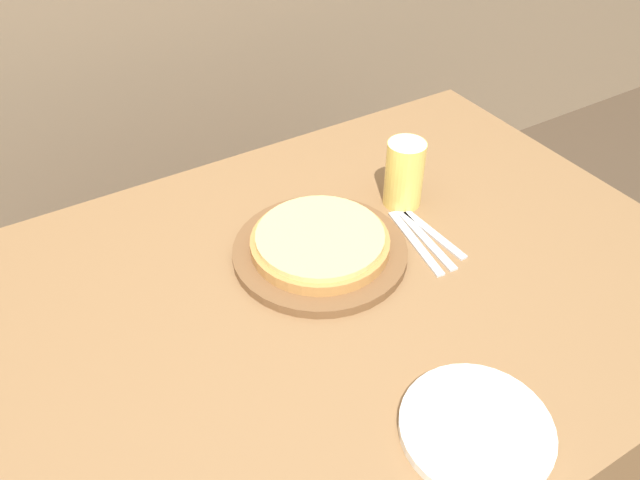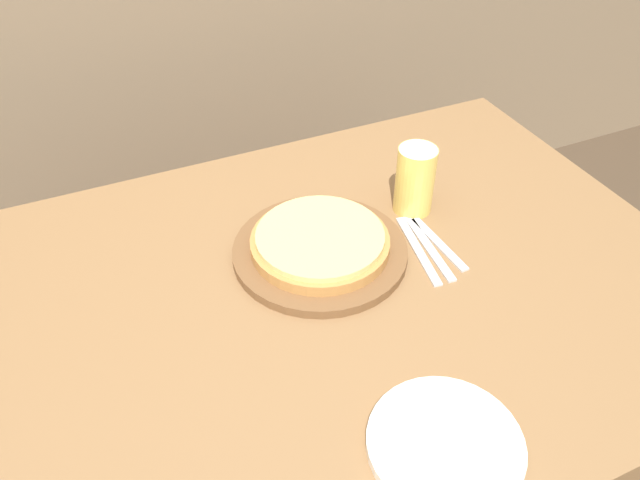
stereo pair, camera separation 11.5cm
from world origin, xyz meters
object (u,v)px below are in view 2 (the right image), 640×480
at_px(pizza_on_board, 320,246).
at_px(dinner_plate, 445,444).
at_px(spoon, 439,243).
at_px(dinner_knife, 428,247).
at_px(beer_glass, 415,177).
at_px(fork, 418,250).

height_order(pizza_on_board, dinner_plate, pizza_on_board).
bearing_deg(spoon, pizza_on_board, 163.56).
bearing_deg(dinner_knife, dinner_plate, -118.78).
relative_size(beer_glass, fork, 0.71).
distance_m(beer_glass, dinner_knife, 0.16).
height_order(beer_glass, spoon, beer_glass).
height_order(dinner_plate, fork, dinner_plate).
relative_size(pizza_on_board, fork, 1.64).
distance_m(pizza_on_board, spoon, 0.25).
bearing_deg(pizza_on_board, fork, -20.49).
bearing_deg(dinner_knife, fork, 180.00).
bearing_deg(dinner_plate, dinner_knife, 61.22).
bearing_deg(beer_glass, pizza_on_board, -166.68).
distance_m(pizza_on_board, dinner_knife, 0.23).
relative_size(dinner_plate, spoon, 1.28).
bearing_deg(dinner_plate, pizza_on_board, 89.06).
relative_size(dinner_knife, spoon, 1.18).
distance_m(dinner_knife, spoon, 0.03).
relative_size(fork, spoon, 1.17).
height_order(dinner_knife, spoon, same).
bearing_deg(spoon, beer_glass, 84.90).
xyz_separation_m(fork, dinner_knife, (0.03, -0.00, 0.00)).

